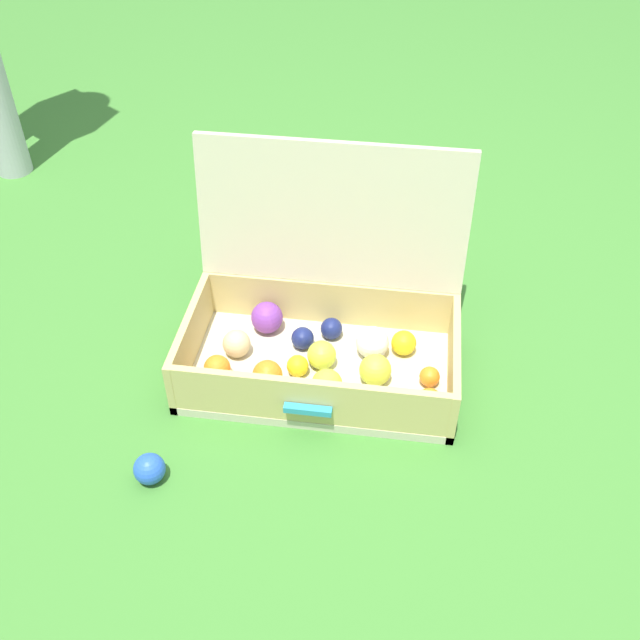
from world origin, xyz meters
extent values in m
plane|color=#3D7A2D|center=(0.00, 0.00, 0.00)|extent=(16.00, 16.00, 0.00)
cube|color=beige|center=(-0.10, 0.00, 0.01)|extent=(0.67, 0.37, 0.03)
cube|color=tan|center=(-0.42, 0.00, 0.08)|extent=(0.02, 0.37, 0.15)
cube|color=tan|center=(0.23, 0.00, 0.08)|extent=(0.02, 0.37, 0.15)
cube|color=tan|center=(-0.10, -0.18, 0.08)|extent=(0.63, 0.02, 0.15)
cube|color=tan|center=(-0.10, 0.18, 0.08)|extent=(0.63, 0.02, 0.15)
cube|color=beige|center=(-0.10, 0.21, 0.34)|extent=(0.67, 0.07, 0.37)
cube|color=teal|center=(-0.10, -0.20, 0.08)|extent=(0.11, 0.02, 0.02)
sphere|color=orange|center=(0.17, -0.02, 0.05)|extent=(0.05, 0.05, 0.05)
sphere|color=white|center=(0.03, 0.06, 0.07)|extent=(0.08, 0.08, 0.08)
sphere|color=yellow|center=(-0.15, -0.03, 0.05)|extent=(0.05, 0.05, 0.05)
sphere|color=purple|center=(-0.25, 0.12, 0.07)|extent=(0.08, 0.08, 0.08)
sphere|color=orange|center=(-0.34, -0.07, 0.06)|extent=(0.07, 0.07, 0.07)
sphere|color=orange|center=(0.18, -0.10, 0.05)|extent=(0.06, 0.06, 0.06)
sphere|color=#CCDB38|center=(-0.07, -0.09, 0.06)|extent=(0.07, 0.07, 0.07)
sphere|color=#CCDB38|center=(0.04, -0.03, 0.06)|extent=(0.08, 0.08, 0.08)
sphere|color=yellow|center=(0.11, 0.08, 0.06)|extent=(0.06, 0.06, 0.06)
sphere|color=navy|center=(-0.08, 0.11, 0.05)|extent=(0.06, 0.06, 0.06)
sphere|color=navy|center=(-0.15, 0.07, 0.05)|extent=(0.06, 0.06, 0.06)
sphere|color=orange|center=(-0.21, -0.08, 0.06)|extent=(0.07, 0.07, 0.07)
sphere|color=#D1B784|center=(-0.31, 0.02, 0.06)|extent=(0.07, 0.07, 0.07)
sphere|color=#CCDB38|center=(-0.09, 0.01, 0.06)|extent=(0.07, 0.07, 0.07)
sphere|color=blue|center=(-0.42, -0.37, 0.04)|extent=(0.07, 0.07, 0.07)
camera|label=1|loc=(0.09, -1.30, 1.34)|focal=41.44mm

